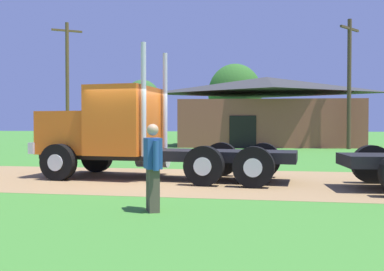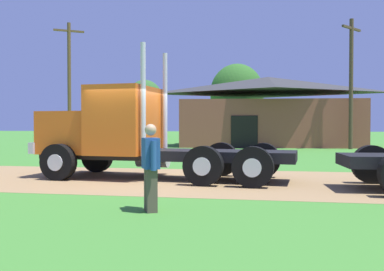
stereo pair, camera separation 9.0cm
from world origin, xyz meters
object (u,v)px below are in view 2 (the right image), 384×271
at_px(shed_building, 268,112).
at_px(utility_pole_far, 351,80).
at_px(utility_pole_near, 69,81).
at_px(visitor_walking_mid, 151,165).
at_px(truck_foreground_white, 127,135).

distance_m(shed_building, utility_pole_far, 6.80).
xyz_separation_m(utility_pole_near, utility_pole_far, (19.81, -0.76, -0.39)).
relative_size(visitor_walking_mid, utility_pole_far, 0.19).
bearing_deg(shed_building, truck_foreground_white, -100.87).
relative_size(truck_foreground_white, utility_pole_far, 0.90).
bearing_deg(utility_pole_near, utility_pole_far, -2.20).
bearing_deg(visitor_walking_mid, shed_building, 85.61).
relative_size(truck_foreground_white, utility_pole_near, 0.83).
bearing_deg(utility_pole_far, utility_pole_near, 177.80).
relative_size(truck_foreground_white, visitor_walking_mid, 4.86).
bearing_deg(shed_building, utility_pole_far, -36.16).
xyz_separation_m(truck_foreground_white, utility_pole_far, (9.27, 17.05, 3.19)).
distance_m(truck_foreground_white, utility_pole_near, 21.00).
xyz_separation_m(truck_foreground_white, utility_pole_near, (-10.54, 17.81, 3.58)).
height_order(visitor_walking_mid, shed_building, shed_building).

